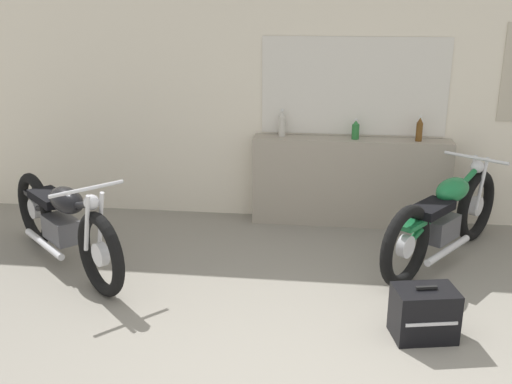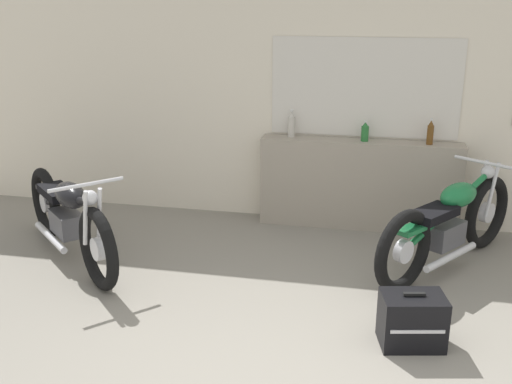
{
  "view_description": "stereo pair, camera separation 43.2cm",
  "coord_description": "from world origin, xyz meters",
  "px_view_note": "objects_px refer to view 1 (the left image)",
  "views": [
    {
      "loc": [
        -0.08,
        -2.95,
        2.39
      ],
      "look_at": [
        -0.72,
        2.14,
        0.7
      ],
      "focal_mm": 42.0,
      "sensor_mm": 36.0,
      "label": 1
    },
    {
      "loc": [
        0.34,
        -2.88,
        2.39
      ],
      "look_at": [
        -0.72,
        2.14,
        0.7
      ],
      "focal_mm": 42.0,
      "sensor_mm": 36.0,
      "label": 2
    }
  ],
  "objects_px": {
    "bottle_leftmost": "(282,124)",
    "hard_case_black": "(424,313)",
    "bottle_left_center": "(356,130)",
    "motorcycle_green": "(445,218)",
    "motorcycle_black": "(63,222)",
    "bottle_center": "(419,130)"
  },
  "relations": [
    {
      "from": "motorcycle_black",
      "to": "hard_case_black",
      "type": "height_order",
      "value": "motorcycle_black"
    },
    {
      "from": "bottle_leftmost",
      "to": "hard_case_black",
      "type": "bearing_deg",
      "value": -61.85
    },
    {
      "from": "bottle_left_center",
      "to": "motorcycle_black",
      "type": "distance_m",
      "value": 3.06
    },
    {
      "from": "bottle_center",
      "to": "hard_case_black",
      "type": "xyz_separation_m",
      "value": [
        -0.19,
        -2.25,
        -0.88
      ]
    },
    {
      "from": "bottle_leftmost",
      "to": "bottle_center",
      "type": "height_order",
      "value": "bottle_leftmost"
    },
    {
      "from": "bottle_left_center",
      "to": "motorcycle_black",
      "type": "relative_size",
      "value": 0.13
    },
    {
      "from": "motorcycle_black",
      "to": "motorcycle_green",
      "type": "relative_size",
      "value": 0.93
    },
    {
      "from": "bottle_leftmost",
      "to": "hard_case_black",
      "type": "relative_size",
      "value": 0.59
    },
    {
      "from": "bottle_center",
      "to": "bottle_leftmost",
      "type": "bearing_deg",
      "value": 177.67
    },
    {
      "from": "hard_case_black",
      "to": "bottle_center",
      "type": "bearing_deg",
      "value": 85.19
    },
    {
      "from": "bottle_left_center",
      "to": "hard_case_black",
      "type": "bearing_deg",
      "value": -78.51
    },
    {
      "from": "bottle_center",
      "to": "motorcycle_black",
      "type": "relative_size",
      "value": 0.16
    },
    {
      "from": "bottle_center",
      "to": "hard_case_black",
      "type": "bearing_deg",
      "value": -94.81
    },
    {
      "from": "motorcycle_green",
      "to": "motorcycle_black",
      "type": "bearing_deg",
      "value": -171.04
    },
    {
      "from": "bottle_leftmost",
      "to": "motorcycle_green",
      "type": "xyz_separation_m",
      "value": [
        1.59,
        -0.92,
        -0.65
      ]
    },
    {
      "from": "bottle_leftmost",
      "to": "bottle_left_center",
      "type": "relative_size",
      "value": 1.37
    },
    {
      "from": "bottle_center",
      "to": "hard_case_black",
      "type": "relative_size",
      "value": 0.54
    },
    {
      "from": "bottle_left_center",
      "to": "hard_case_black",
      "type": "relative_size",
      "value": 0.43
    },
    {
      "from": "motorcycle_black",
      "to": "bottle_center",
      "type": "bearing_deg",
      "value": 23.23
    },
    {
      "from": "bottle_left_center",
      "to": "bottle_center",
      "type": "distance_m",
      "value": 0.65
    },
    {
      "from": "hard_case_black",
      "to": "motorcycle_green",
      "type": "bearing_deg",
      "value": 75.55
    },
    {
      "from": "motorcycle_black",
      "to": "hard_case_black",
      "type": "bearing_deg",
      "value": -15.18
    }
  ]
}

